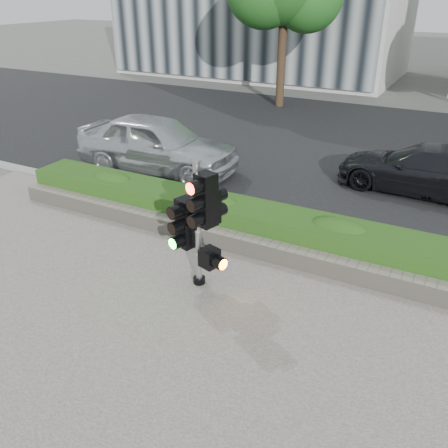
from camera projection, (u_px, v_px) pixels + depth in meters
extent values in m
plane|color=#51514C|center=(204.00, 306.00, 7.89)|extent=(120.00, 120.00, 0.00)
cube|color=#9E9389|center=(103.00, 411.00, 5.91)|extent=(16.00, 11.00, 0.03)
cube|color=black|center=(354.00, 146.00, 15.80)|extent=(60.00, 13.00, 0.02)
cube|color=gray|center=(276.00, 227.00, 10.36)|extent=(60.00, 0.25, 0.12)
cube|color=gray|center=(252.00, 246.00, 9.31)|extent=(12.00, 0.32, 0.34)
cube|color=#3C7D26|center=(265.00, 225.00, 9.74)|extent=(12.00, 1.00, 0.68)
cylinder|color=black|center=(282.00, 59.00, 20.34)|extent=(0.36, 0.36, 4.03)
cylinder|color=black|center=(199.00, 280.00, 8.44)|extent=(0.22, 0.22, 0.11)
cylinder|color=gray|center=(198.00, 227.00, 7.96)|extent=(0.11, 0.11, 2.24)
cylinder|color=gray|center=(196.00, 161.00, 7.45)|extent=(0.14, 0.14, 0.05)
cube|color=#FF1107|center=(206.00, 200.00, 7.53)|extent=(0.35, 0.35, 0.90)
cube|color=#14E51E|center=(186.00, 223.00, 8.10)|extent=(0.35, 0.35, 0.90)
cube|color=black|center=(210.00, 206.00, 7.97)|extent=(0.35, 0.35, 0.61)
cube|color=orange|center=(209.00, 258.00, 8.06)|extent=(0.35, 0.35, 0.33)
imported|color=silver|center=(157.00, 144.00, 13.34)|extent=(4.77, 2.10, 1.60)
imported|color=black|center=(424.00, 169.00, 11.97)|extent=(4.38, 2.04, 1.24)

